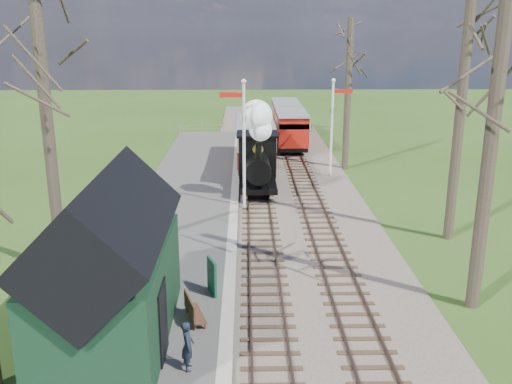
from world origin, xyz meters
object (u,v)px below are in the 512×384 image
at_px(station_shed, 110,268).
at_px(red_carriage_a, 291,129).
at_px(semaphore_far, 333,120).
at_px(locomotive, 258,152).
at_px(person, 188,346).
at_px(sign_board, 212,277).
at_px(bench, 192,310).
at_px(coach, 256,141).
at_px(semaphore_near, 243,136).
at_px(red_carriage_b, 286,117).

relative_size(station_shed, red_carriage_a, 1.20).
xyz_separation_m(semaphore_far, locomotive, (-4.39, -3.36, -1.09)).
xyz_separation_m(locomotive, person, (-2.09, -16.22, -1.41)).
distance_m(sign_board, bench, 1.86).
bearing_deg(sign_board, coach, 84.54).
relative_size(semaphore_far, sign_board, 4.87).
distance_m(semaphore_near, locomotive, 3.07).
bearing_deg(red_carriage_a, station_shed, -105.08).
bearing_deg(semaphore_far, semaphore_near, -130.60).
bearing_deg(bench, red_carriage_b, 80.95).
bearing_deg(red_carriage_a, semaphore_near, -103.92).
bearing_deg(locomotive, person, -97.36).
bearing_deg(person, locomotive, -13.10).
height_order(red_carriage_b, sign_board, red_carriage_b).
height_order(sign_board, person, person).
relative_size(semaphore_near, bench, 4.58).
bearing_deg(semaphore_near, sign_board, -95.85).
bearing_deg(semaphore_near, bench, -97.39).
bearing_deg(person, sign_board, -10.87).
height_order(red_carriage_b, person, red_carriage_b).
bearing_deg(red_carriage_b, station_shed, -102.51).
relative_size(semaphore_far, red_carriage_b, 1.09).
height_order(red_carriage_a, bench, red_carriage_a).
xyz_separation_m(station_shed, coach, (4.30, 20.71, -0.62)).
height_order(locomotive, coach, locomotive).
bearing_deg(red_carriage_b, sign_board, -98.65).
xyz_separation_m(red_carriage_b, sign_board, (-4.33, -28.45, -0.75)).
xyz_separation_m(locomotive, sign_board, (-1.72, -12.00, -1.47)).
bearing_deg(station_shed, locomotive, 73.69).
bearing_deg(semaphore_near, station_shed, -106.38).
bearing_deg(person, station_shed, 48.49).
xyz_separation_m(locomotive, red_carriage_a, (2.61, 10.95, -0.72)).
bearing_deg(coach, red_carriage_a, 61.95).
bearing_deg(station_shed, red_carriage_a, 74.92).
relative_size(locomotive, coach, 0.62).
distance_m(semaphore_near, red_carriage_a, 14.16).
bearing_deg(semaphore_near, red_carriage_b, 79.99).
bearing_deg(coach, person, -95.40).
height_order(station_shed, locomotive, locomotive).
bearing_deg(semaphore_near, coach, 84.95).
relative_size(coach, red_carriage_b, 1.50).
xyz_separation_m(red_carriage_b, person, (-4.71, -32.67, -0.68)).
height_order(semaphore_near, bench, semaphore_near).
xyz_separation_m(semaphore_far, person, (-6.48, -19.58, -2.49)).
bearing_deg(station_shed, bench, 22.56).
relative_size(station_shed, coach, 0.80).
relative_size(sign_board, bench, 0.87).
relative_size(semaphore_near, sign_board, 5.30).
xyz_separation_m(semaphore_near, semaphore_far, (5.14, 6.00, -0.27)).
xyz_separation_m(station_shed, person, (2.19, -1.58, -1.41)).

